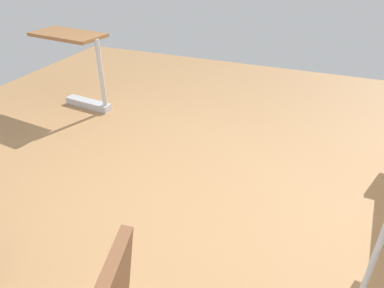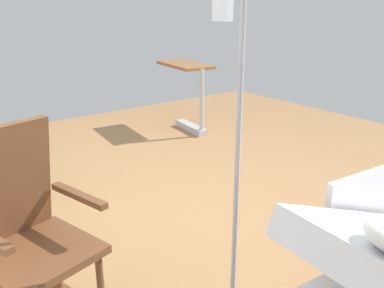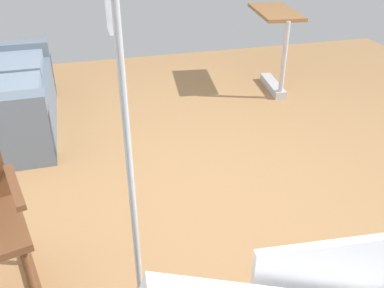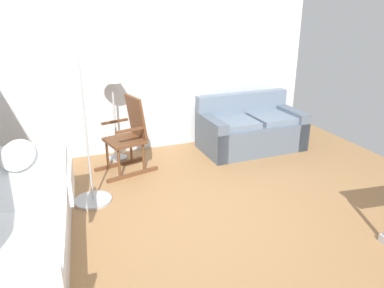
# 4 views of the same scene
# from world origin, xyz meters

# --- Properties ---
(ground_plane) EXTENTS (6.52, 6.52, 0.00)m
(ground_plane) POSITION_xyz_m (0.00, 0.00, 0.00)
(ground_plane) COLOR #9E7247
(rocking_chair) EXTENTS (0.85, 0.64, 1.05)m
(rocking_chair) POSITION_xyz_m (-0.48, 1.66, 0.50)
(rocking_chair) COLOR brown
(rocking_chair) RESTS_ON ground
(overbed_table) EXTENTS (0.86, 0.49, 0.84)m
(overbed_table) POSITION_xyz_m (1.81, -1.01, 0.53)
(overbed_table) COLOR #B2B5BA
(overbed_table) RESTS_ON ground
(iv_pole) EXTENTS (0.44, 0.44, 1.69)m
(iv_pole) POSITION_xyz_m (-1.09, 0.91, 0.25)
(iv_pole) COLOR #B2B5BA
(iv_pole) RESTS_ON ground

